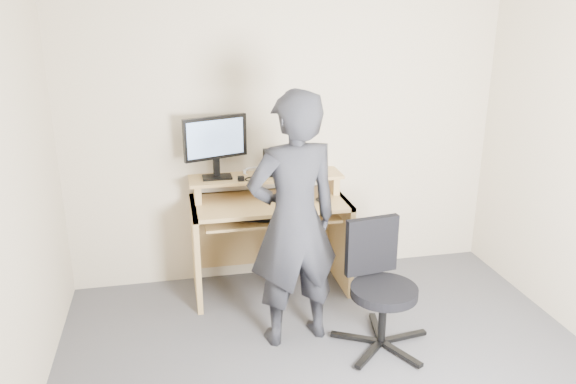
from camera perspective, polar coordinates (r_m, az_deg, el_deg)
name	(u,v)px	position (r m, az deg, el deg)	size (l,w,h in m)	color
back_wall	(287,128)	(4.50, -0.11, 6.55)	(3.50, 0.02, 2.50)	beige
desk	(268,222)	(4.46, -2.03, -3.03)	(1.20, 0.60, 0.91)	tan
monitor	(216,142)	(4.29, -7.36, 5.10)	(0.49, 0.20, 0.48)	black
external_drive	(268,163)	(4.38, -2.02, 2.98)	(0.07, 0.13, 0.20)	black
travel_mug	(280,163)	(4.39, -0.87, 2.99)	(0.09, 0.09, 0.20)	silver
smartphone	(294,174)	(4.43, 0.59, 1.89)	(0.07, 0.13, 0.01)	black
charger	(241,179)	(4.27, -4.80, 1.36)	(0.04, 0.04, 0.04)	black
headphones	(253,172)	(4.47, -3.56, 2.05)	(0.16, 0.16, 0.02)	silver
keyboard	(260,216)	(4.25, -2.83, -2.46)	(0.46, 0.18, 0.03)	black
mouse	(322,199)	(4.30, 3.43, -0.74)	(0.10, 0.06, 0.04)	black
office_chair	(379,281)	(3.79, 9.27, -8.92)	(0.66, 0.66, 0.84)	black
person	(294,221)	(3.62, 0.59, -3.01)	(0.62, 0.41, 1.71)	black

